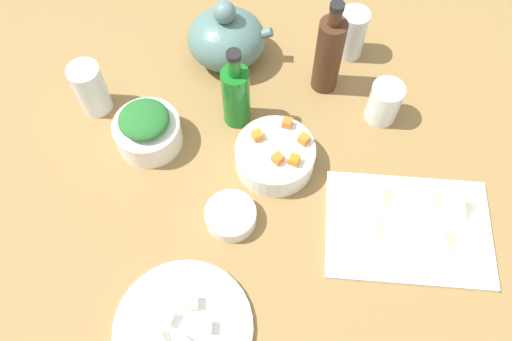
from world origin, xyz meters
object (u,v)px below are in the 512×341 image
at_px(cutting_board, 408,229).
at_px(bowl_greens, 148,133).
at_px(plate_tofu, 183,328).
at_px(bowl_carrots, 275,156).
at_px(bowl_small_side, 231,216).
at_px(bottle_0, 236,95).
at_px(drinking_glass_0, 384,102).
at_px(drinking_glass_2, 352,34).
at_px(bottle_1, 329,54).
at_px(teapot, 227,38).
at_px(drinking_glass_1, 90,89).

bearing_deg(cutting_board, bowl_greens, 160.52).
height_order(plate_tofu, bowl_carrots, bowl_carrots).
height_order(plate_tofu, bowl_small_side, bowl_small_side).
relative_size(cutting_board, bottle_0, 1.52).
bearing_deg(drinking_glass_0, bowl_greens, -170.46).
distance_m(plate_tofu, bottle_0, 0.45).
distance_m(bowl_greens, drinking_glass_2, 0.49).
bearing_deg(bottle_1, cutting_board, -66.42).
bearing_deg(teapot, plate_tofu, -93.74).
relative_size(cutting_board, bottle_1, 1.33).
height_order(plate_tofu, bottle_0, bottle_0).
bearing_deg(teapot, drinking_glass_1, -151.76).
bearing_deg(teapot, bowl_carrots, -68.13).
xyz_separation_m(bowl_carrots, drinking_glass_2, (0.16, 0.30, 0.03)).
relative_size(cutting_board, drinking_glass_1, 2.58).
bearing_deg(drinking_glass_1, drinking_glass_2, 17.29).
distance_m(bottle_1, drinking_glass_2, 0.12).
bearing_deg(bowl_carrots, cutting_board, -28.15).
distance_m(bowl_small_side, bottle_0, 0.24).
distance_m(bowl_carrots, drinking_glass_1, 0.40).
bearing_deg(drinking_glass_2, bowl_greens, -148.74).
bearing_deg(drinking_glass_0, bottle_1, 145.71).
relative_size(bottle_0, drinking_glass_0, 2.20).
bearing_deg(bowl_carrots, bottle_0, 126.63).
bearing_deg(drinking_glass_0, teapot, 155.65).
bearing_deg(bowl_greens, bowl_carrots, -9.92).
xyz_separation_m(bowl_small_side, bottle_0, (-0.00, 0.23, 0.06)).
bearing_deg(bowl_greens, bottle_1, 23.97).
distance_m(teapot, drinking_glass_1, 0.30).
xyz_separation_m(teapot, drinking_glass_0, (0.33, -0.15, -0.01)).
bearing_deg(bowl_greens, bowl_small_side, -44.21).
distance_m(cutting_board, bowl_carrots, 0.28).
relative_size(cutting_board, bowl_carrots, 1.96).
distance_m(bowl_carrots, teapot, 0.30).
relative_size(cutting_board, bowl_greens, 2.30).
height_order(plate_tofu, teapot, teapot).
bearing_deg(plate_tofu, cutting_board, 26.01).
bearing_deg(bowl_carrots, bowl_small_side, -122.59).
xyz_separation_m(bowl_carrots, bottle_1, (0.10, 0.20, 0.07)).
relative_size(bowl_small_side, drinking_glass_2, 0.82).
relative_size(bowl_small_side, bottle_1, 0.42).
xyz_separation_m(bowl_carrots, drinking_glass_0, (0.22, 0.12, 0.02)).
bearing_deg(teapot, drinking_glass_0, -24.35).
distance_m(bottle_0, drinking_glass_2, 0.31).
distance_m(bottle_0, bottle_1, 0.21).
height_order(bottle_0, bottle_1, bottle_1).
distance_m(cutting_board, bowl_greens, 0.53).
bearing_deg(teapot, bottle_0, -79.91).
xyz_separation_m(plate_tofu, bowl_greens, (-0.10, 0.37, 0.02)).
distance_m(plate_tofu, teapot, 0.60).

